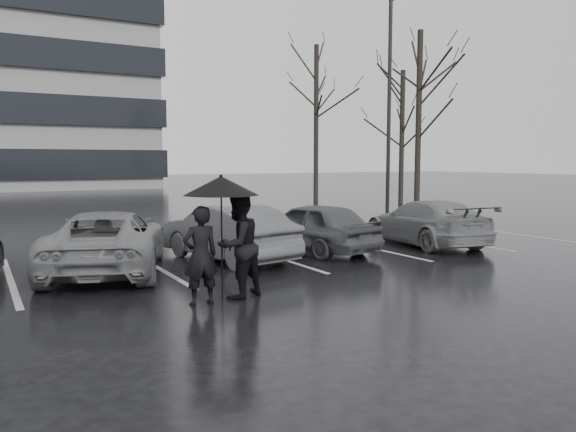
% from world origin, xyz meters
% --- Properties ---
extents(ground, '(160.00, 160.00, 0.00)m').
position_xyz_m(ground, '(0.00, 0.00, 0.00)').
color(ground, black).
rests_on(ground, ground).
extents(car_main, '(2.21, 3.90, 1.25)m').
position_xyz_m(car_main, '(1.73, 2.47, 0.63)').
color(car_main, black).
rests_on(car_main, ground).
extents(car_west_a, '(2.07, 4.03, 1.27)m').
position_xyz_m(car_west_a, '(-0.55, 2.45, 0.63)').
color(car_west_a, '#303032').
rests_on(car_west_a, ground).
extents(car_west_b, '(3.46, 4.95, 1.25)m').
position_xyz_m(car_west_b, '(-3.21, 2.40, 0.63)').
color(car_west_b, '#515153').
rests_on(car_west_b, ground).
extents(car_east, '(2.26, 4.37, 1.21)m').
position_xyz_m(car_east, '(5.06, 2.02, 0.61)').
color(car_east, '#515153').
rests_on(car_east, ground).
extents(pedestrian_left, '(0.58, 0.38, 1.57)m').
position_xyz_m(pedestrian_left, '(-2.48, -1.01, 0.78)').
color(pedestrian_left, black).
rests_on(pedestrian_left, ground).
extents(pedestrian_right, '(1.04, 0.93, 1.75)m').
position_xyz_m(pedestrian_right, '(-1.77, -0.89, 0.88)').
color(pedestrian_right, black).
rests_on(pedestrian_right, ground).
extents(umbrella, '(1.21, 1.21, 2.05)m').
position_xyz_m(umbrella, '(-2.08, -0.93, 1.86)').
color(umbrella, black).
rests_on(umbrella, ground).
extents(lamp_post, '(0.47, 0.47, 8.55)m').
position_xyz_m(lamp_post, '(8.69, 8.04, 3.92)').
color(lamp_post, gray).
rests_on(lamp_post, ground).
extents(stall_stripes, '(19.72, 5.00, 0.00)m').
position_xyz_m(stall_stripes, '(-0.80, 2.50, 0.00)').
color(stall_stripes, '#9F9FA1').
rests_on(stall_stripes, ground).
extents(tree_east, '(0.26, 0.26, 8.00)m').
position_xyz_m(tree_east, '(12.00, 10.00, 4.00)').
color(tree_east, black).
rests_on(tree_east, ground).
extents(tree_ne, '(0.26, 0.26, 7.00)m').
position_xyz_m(tree_ne, '(14.50, 14.00, 3.50)').
color(tree_ne, black).
rests_on(tree_ne, ground).
extents(tree_north, '(0.26, 0.26, 8.50)m').
position_xyz_m(tree_north, '(11.00, 17.00, 4.25)').
color(tree_north, black).
rests_on(tree_north, ground).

